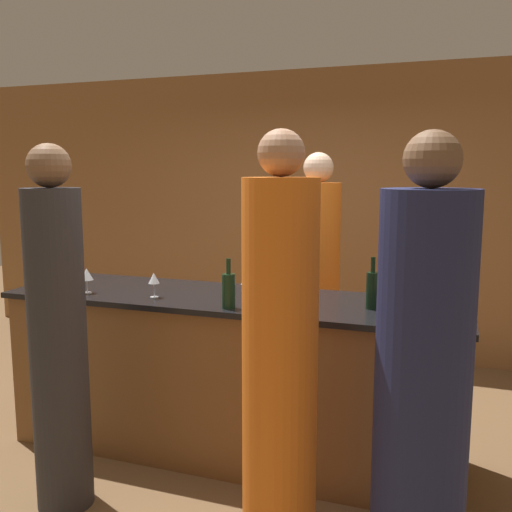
{
  "coord_description": "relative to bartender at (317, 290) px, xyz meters",
  "views": [
    {
      "loc": [
        1.33,
        -3.26,
        1.82
      ],
      "look_at": [
        0.13,
        0.1,
        1.29
      ],
      "focal_mm": 40.0,
      "sensor_mm": 36.0,
      "label": 1
    }
  ],
  "objects": [
    {
      "name": "wine_glass_3",
      "position": [
        -1.25,
        -1.13,
        0.24
      ],
      "size": [
        0.08,
        0.08,
        0.16
      ],
      "color": "silver",
      "rests_on": "bar_counter"
    },
    {
      "name": "wine_bottle_0",
      "position": [
        0.55,
        -0.94,
        0.23
      ],
      "size": [
        0.07,
        0.07,
        0.3
      ],
      "color": "black",
      "rests_on": "bar_counter"
    },
    {
      "name": "bartender",
      "position": [
        0.0,
        0.0,
        0.0
      ],
      "size": [
        0.34,
        0.34,
        1.96
      ],
      "rotation": [
        0.0,
        0.0,
        3.14
      ],
      "color": "orange",
      "rests_on": "ground_plane"
    },
    {
      "name": "back_wall",
      "position": [
        -0.34,
        1.38,
        0.48
      ],
      "size": [
        8.0,
        0.06,
        2.8
      ],
      "color": "olive",
      "rests_on": "ground_plane"
    },
    {
      "name": "wine_bottle_1",
      "position": [
        -0.23,
        -1.21,
        0.22
      ],
      "size": [
        0.08,
        0.08,
        0.29
      ],
      "color": "black",
      "rests_on": "bar_counter"
    },
    {
      "name": "guest_2",
      "position": [
        0.89,
        -1.81,
        -0.0
      ],
      "size": [
        0.39,
        0.39,
        1.98
      ],
      "color": "#1E234C",
      "rests_on": "ground_plane"
    },
    {
      "name": "wine_glass_5",
      "position": [
        -0.77,
        -1.1,
        0.24
      ],
      "size": [
        0.07,
        0.07,
        0.16
      ],
      "color": "silver",
      "rests_on": "bar_counter"
    },
    {
      "name": "wine_glass_1",
      "position": [
        -0.08,
        -0.99,
        0.24
      ],
      "size": [
        0.08,
        0.08,
        0.16
      ],
      "color": "silver",
      "rests_on": "bar_counter"
    },
    {
      "name": "ground_plane",
      "position": [
        -0.34,
        -0.91,
        -0.92
      ],
      "size": [
        14.0,
        14.0,
        0.0
      ],
      "primitive_type": "plane",
      "color": "brown"
    },
    {
      "name": "guest_0",
      "position": [
        -0.97,
        -1.78,
        0.02
      ],
      "size": [
        0.3,
        0.3,
        1.96
      ],
      "color": "#2D2D33",
      "rests_on": "ground_plane"
    },
    {
      "name": "bar_counter",
      "position": [
        -0.34,
        -0.91,
        -0.4
      ],
      "size": [
        2.91,
        0.8,
        1.04
      ],
      "color": "brown",
      "rests_on": "ground_plane"
    },
    {
      "name": "guest_1",
      "position": [
        0.26,
        -1.78,
        0.02
      ],
      "size": [
        0.35,
        0.35,
        2.0
      ],
      "color": "orange",
      "rests_on": "ground_plane"
    },
    {
      "name": "wine_glass_0",
      "position": [
        1.0,
        -1.13,
        0.23
      ],
      "size": [
        0.07,
        0.07,
        0.15
      ],
      "color": "silver",
      "rests_on": "bar_counter"
    },
    {
      "name": "wine_glass_2",
      "position": [
        -0.22,
        -0.91,
        0.23
      ],
      "size": [
        0.08,
        0.08,
        0.15
      ],
      "color": "silver",
      "rests_on": "bar_counter"
    },
    {
      "name": "wine_glass_4",
      "position": [
        0.04,
        -1.02,
        0.25
      ],
      "size": [
        0.08,
        0.08,
        0.16
      ],
      "color": "silver",
      "rests_on": "bar_counter"
    }
  ]
}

